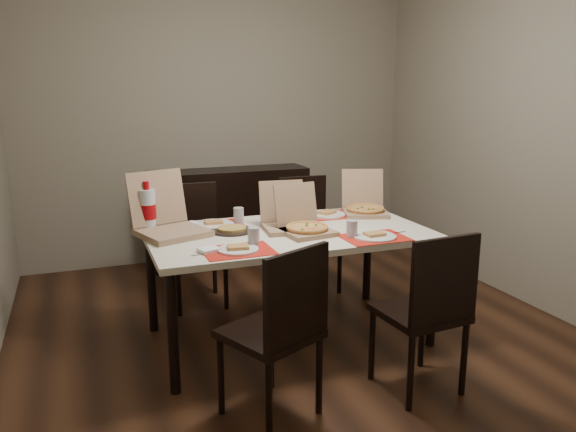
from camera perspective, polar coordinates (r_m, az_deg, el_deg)
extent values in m
cube|color=#3D2212|center=(3.98, 1.01, -11.97)|extent=(3.80, 4.00, 0.02)
cube|color=gray|center=(5.53, -6.77, 9.15)|extent=(3.80, 0.02, 2.60)
cube|color=gray|center=(4.68, 23.58, 7.44)|extent=(0.02, 4.00, 2.60)
cube|color=black|center=(5.43, -5.94, 0.02)|extent=(1.50, 0.40, 0.90)
cube|color=beige|center=(3.67, 0.00, -1.83)|extent=(1.80, 1.00, 0.04)
cylinder|color=black|center=(3.19, -11.63, -11.64)|extent=(0.06, 0.06, 0.71)
cylinder|color=black|center=(3.79, 14.50, -7.70)|extent=(0.06, 0.06, 0.71)
cylinder|color=black|center=(4.00, -13.70, -6.55)|extent=(0.06, 0.06, 0.71)
cylinder|color=black|center=(4.50, 8.07, -4.09)|extent=(0.06, 0.06, 0.71)
cube|color=black|center=(2.91, -1.87, -11.82)|extent=(0.56, 0.56, 0.04)
cube|color=black|center=(2.69, 0.92, -8.18)|extent=(0.39, 0.20, 0.46)
cylinder|color=black|center=(2.80, -1.94, -18.40)|extent=(0.04, 0.04, 0.43)
cylinder|color=black|center=(3.02, 3.18, -15.82)|extent=(0.04, 0.04, 0.43)
cylinder|color=black|center=(3.03, -6.84, -15.80)|extent=(0.04, 0.04, 0.43)
cylinder|color=black|center=(3.24, -1.75, -13.68)|extent=(0.04, 0.04, 0.43)
cube|color=black|center=(3.23, 13.16, -9.54)|extent=(0.45, 0.45, 0.04)
cube|color=black|center=(3.01, 15.65, -6.32)|extent=(0.42, 0.06, 0.46)
cylinder|color=black|center=(3.10, 12.35, -15.30)|extent=(0.04, 0.04, 0.43)
cylinder|color=black|center=(3.32, 17.43, -13.67)|extent=(0.04, 0.04, 0.43)
cylinder|color=black|center=(3.36, 8.53, -12.81)|extent=(0.04, 0.04, 0.43)
cylinder|color=black|center=(3.56, 13.45, -11.51)|extent=(0.04, 0.04, 0.43)
cube|color=black|center=(4.38, -9.29, -3.31)|extent=(0.42, 0.42, 0.04)
cube|color=black|center=(4.50, -9.90, 0.40)|extent=(0.42, 0.03, 0.46)
cylinder|color=black|center=(4.65, -7.46, -5.28)|extent=(0.04, 0.04, 0.43)
cylinder|color=black|center=(4.59, -11.85, -5.73)|extent=(0.04, 0.04, 0.43)
cylinder|color=black|center=(4.32, -6.32, -6.71)|extent=(0.04, 0.04, 0.43)
cylinder|color=black|center=(4.25, -11.05, -7.22)|extent=(0.04, 0.04, 0.43)
cube|color=black|center=(4.65, 2.36, -2.16)|extent=(0.42, 0.42, 0.04)
cube|color=black|center=(4.76, 1.49, 1.31)|extent=(0.42, 0.03, 0.46)
cylinder|color=black|center=(4.95, 3.43, -4.07)|extent=(0.04, 0.04, 0.43)
cylinder|color=black|center=(4.82, -0.49, -4.53)|extent=(0.04, 0.04, 0.43)
cylinder|color=black|center=(4.64, 5.26, -5.29)|extent=(0.04, 0.04, 0.43)
cylinder|color=black|center=(4.50, 1.11, -5.83)|extent=(0.04, 0.04, 0.43)
cube|color=red|center=(3.23, -5.10, -3.54)|extent=(0.40, 0.30, 0.00)
cylinder|color=white|center=(3.23, -5.10, -3.40)|extent=(0.24, 0.24, 0.01)
cube|color=#D1C268|center=(3.23, -5.11, -3.15)|extent=(0.13, 0.11, 0.02)
cylinder|color=#A1A2AB|center=(3.32, -3.52, -2.10)|extent=(0.07, 0.07, 0.11)
cube|color=#B2B2B7|center=(3.20, -8.11, -3.79)|extent=(0.20, 0.04, 0.00)
cube|color=white|center=(3.23, -8.03, -3.41)|extent=(0.13, 0.13, 0.02)
cube|color=red|center=(3.54, 8.76, -2.17)|extent=(0.40, 0.30, 0.00)
cylinder|color=white|center=(3.54, 8.76, -2.05)|extent=(0.27, 0.27, 0.01)
cube|color=#D1C268|center=(3.53, 8.77, -1.81)|extent=(0.13, 0.10, 0.02)
cylinder|color=#A1A2AB|center=(3.51, 6.51, -1.32)|extent=(0.07, 0.07, 0.11)
cube|color=#B2B2B7|center=(3.65, 10.62, -1.77)|extent=(0.20, 0.04, 0.00)
cube|color=red|center=(3.83, -7.55, -0.95)|extent=(0.40, 0.30, 0.00)
cylinder|color=white|center=(3.83, -7.56, -0.83)|extent=(0.28, 0.28, 0.01)
cube|color=#D1C268|center=(3.83, -7.57, -0.61)|extent=(0.13, 0.10, 0.02)
cylinder|color=#A1A2AB|center=(3.86, -5.03, 0.04)|extent=(0.07, 0.07, 0.11)
cube|color=#B2B2B7|center=(3.80, -10.38, -1.16)|extent=(0.20, 0.04, 0.00)
cube|color=white|center=(3.83, -10.02, -0.84)|extent=(0.13, 0.13, 0.02)
cube|color=red|center=(4.10, 3.96, 0.07)|extent=(0.40, 0.30, 0.00)
cylinder|color=white|center=(4.10, 3.96, 0.18)|extent=(0.27, 0.27, 0.01)
cube|color=#D1C268|center=(4.09, 3.96, 0.39)|extent=(0.15, 0.14, 0.02)
cylinder|color=#A1A2AB|center=(3.97, 2.12, 0.44)|extent=(0.07, 0.07, 0.11)
cube|color=#B2B2B7|center=(4.19, 6.26, 0.31)|extent=(0.20, 0.04, 0.00)
cube|color=white|center=(3.68, 0.14, -1.31)|extent=(0.15, 0.16, 0.02)
cube|color=#927154|center=(3.58, 1.95, -1.63)|extent=(0.34, 0.34, 0.03)
cube|color=#927154|center=(3.67, 0.79, 1.21)|extent=(0.31, 0.11, 0.27)
cylinder|color=#D1C268|center=(3.57, 1.96, -1.25)|extent=(0.29, 0.29, 0.02)
cube|color=#927154|center=(4.15, 7.86, 0.34)|extent=(0.39, 0.39, 0.03)
cube|color=#927154|center=(4.27, 7.57, 2.86)|extent=(0.32, 0.17, 0.28)
cylinder|color=#D1C268|center=(4.15, 7.87, 0.67)|extent=(0.34, 0.34, 0.02)
cube|color=#927154|center=(3.62, -11.64, -1.66)|extent=(0.49, 0.49, 0.04)
cube|color=#927154|center=(3.74, -13.17, 1.83)|extent=(0.39, 0.21, 0.35)
cube|color=#927154|center=(3.67, -0.06, -1.24)|extent=(0.33, 0.33, 0.03)
cube|color=#927154|center=(3.78, -0.65, 1.56)|extent=(0.31, 0.10, 0.27)
cylinder|color=black|center=(3.66, -5.72, -1.48)|extent=(0.28, 0.28, 0.01)
cylinder|color=tan|center=(3.66, -5.72, -1.26)|extent=(0.19, 0.19, 0.02)
imported|color=white|center=(3.82, -0.10, -0.64)|extent=(0.17, 0.17, 0.03)
cylinder|color=silver|center=(3.73, -14.07, 0.54)|extent=(0.11, 0.11, 0.28)
cylinder|color=#99070C|center=(3.74, -14.07, 0.46)|extent=(0.11, 0.11, 0.10)
cylinder|color=#99070C|center=(3.70, -14.21, 3.02)|extent=(0.04, 0.04, 0.05)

